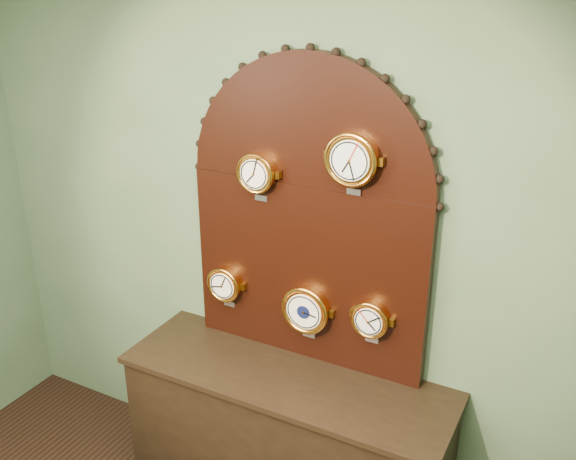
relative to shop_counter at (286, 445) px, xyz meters
The scene contains 8 objects.
wall_back 1.04m from the shop_counter, 90.00° to the left, with size 4.00×4.00×0.00m, color #526B49.
shop_counter is the anchor object (origin of this frame).
display_board 1.25m from the shop_counter, 90.00° to the left, with size 1.26×0.06×1.53m.
roman_clock 1.40m from the shop_counter, 146.35° to the left, with size 0.19×0.08×0.24m.
arabic_clock 1.53m from the shop_counter, 32.99° to the left, with size 0.24×0.08×0.29m.
hygrometer 0.88m from the shop_counter, 160.43° to the left, with size 0.19×0.08×0.24m.
barometer 0.74m from the shop_counter, 78.89° to the left, with size 0.25×0.08×0.30m.
tide_clock 0.85m from the shop_counter, 23.35° to the left, with size 0.18×0.08×0.23m.
Camera 1 is at (1.21, -0.05, 2.67)m, focal length 39.98 mm.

